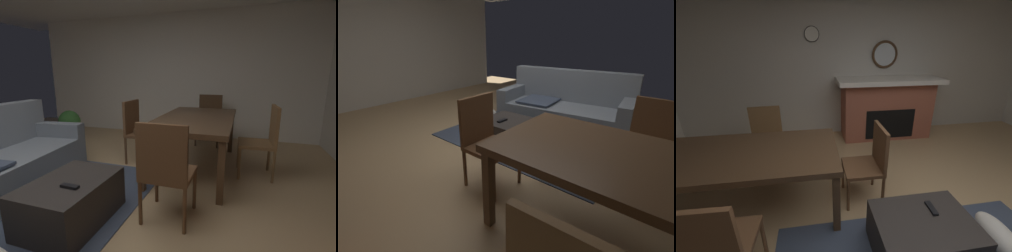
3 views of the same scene
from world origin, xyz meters
The scene contains 10 objects.
floor centered at (0.00, 0.00, 0.00)m, with size 8.60×8.60×0.00m, color tan.
wall_left centered at (-3.58, 0.00, 1.28)m, with size 0.12×6.40×2.56m, color beige.
area_rug centered at (0.15, 0.45, 0.01)m, with size 2.60×2.00×0.01m, color #3D475B.
couch centered at (0.31, 1.07, 0.33)m, with size 2.15×1.10×0.95m.
ottoman_coffee_table centered at (0.15, -0.11, 0.20)m, with size 0.84×0.60×0.40m, color #2D2826.
tv_remote centered at (0.03, -0.20, 0.42)m, with size 0.05×0.16×0.02m, color black.
dining_table centered at (1.72, -0.91, 0.67)m, with size 1.86×0.99×0.74m.
dining_chair_west centered at (0.40, -0.91, 0.52)m, with size 0.44×0.44×0.93m.
dining_chair_north centered at (1.73, -0.02, 0.52)m, with size 0.46×0.46×0.93m.
small_dog centered at (-0.57, 0.00, 0.18)m, with size 0.26×0.60×0.31m.
Camera 2 is at (1.94, -2.45, 1.48)m, focal length 25.08 mm.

